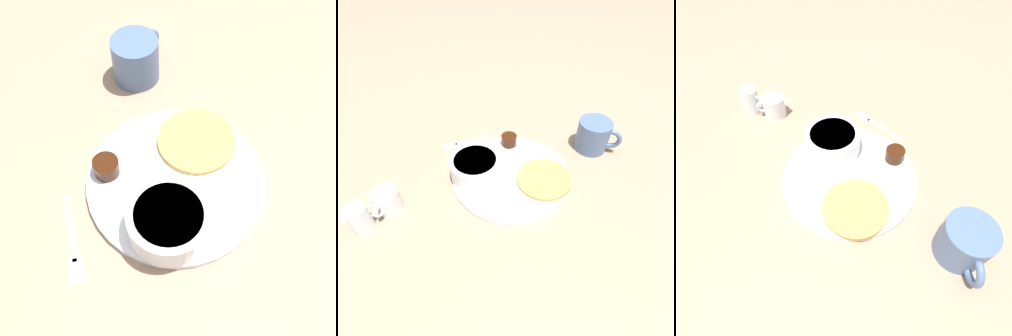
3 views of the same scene
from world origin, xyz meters
The scene contains 8 objects.
ground_plane centered at (0.00, 0.00, 0.00)m, with size 4.00×4.00×0.00m, color #9E7F66.
plate centered at (0.00, 0.00, 0.01)m, with size 0.28×0.28×0.01m.
pancake_stack centered at (-0.07, -0.04, 0.02)m, with size 0.13×0.13×0.01m.
bowl centered at (0.06, 0.06, 0.04)m, with size 0.12×0.12×0.05m.
syrup_cup centered at (0.08, -0.07, 0.03)m, with size 0.04×0.04×0.03m.
butter_ramekin centered at (0.09, 0.07, 0.03)m, with size 0.04×0.04×0.04m.
coffee_mug centered at (-0.07, -0.23, 0.04)m, with size 0.11×0.08×0.08m.
fork centered at (0.18, 0.01, 0.00)m, with size 0.06×0.14×0.00m.
Camera 1 is at (0.19, 0.26, 0.58)m, focal length 45.00 mm.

